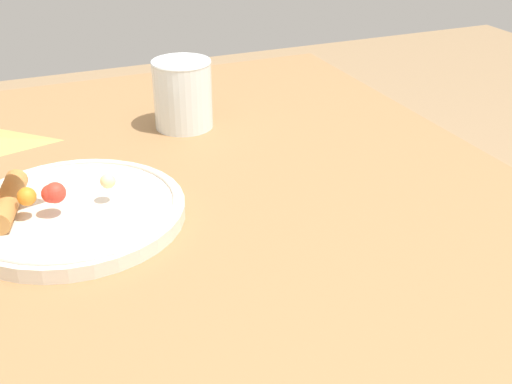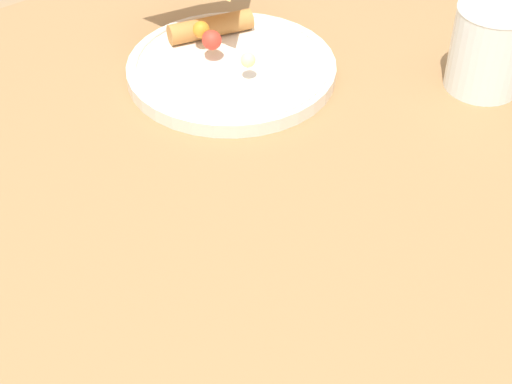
% 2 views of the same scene
% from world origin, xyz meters
% --- Properties ---
extents(dining_table, '(1.28, 0.83, 0.70)m').
position_xyz_m(dining_table, '(0.00, 0.00, 0.61)').
color(dining_table, olive).
rests_on(dining_table, ground_plane).
extents(plate_pizza, '(0.23, 0.23, 0.05)m').
position_xyz_m(plate_pizza, '(-0.17, -0.11, 0.72)').
color(plate_pizza, silver).
rests_on(plate_pizza, dining_table).
extents(milk_glass, '(0.08, 0.08, 0.10)m').
position_xyz_m(milk_glass, '(-0.38, 0.08, 0.75)').
color(milk_glass, white).
rests_on(milk_glass, dining_table).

